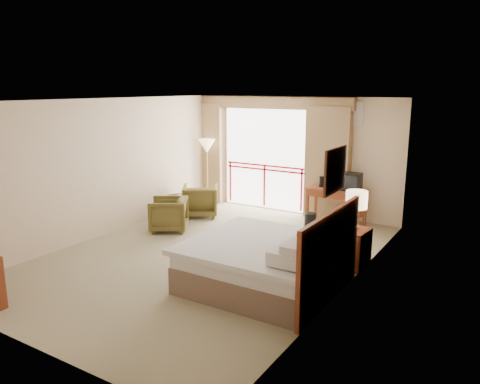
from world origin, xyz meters
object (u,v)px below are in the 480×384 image
Objects in this scene: armchair_far at (201,216)px; wastebasket at (310,220)px; armchair_near at (169,230)px; tv at (351,182)px; nightstand at (353,248)px; desk at (337,196)px; side_table at (178,203)px; floor_lamp at (207,148)px; bed at (268,262)px; table_lamp at (357,200)px.

wastebasket is at bearing 158.01° from armchair_far.
tv is at bearing 93.29° from armchair_near.
desk is (-1.11, 2.21, 0.30)m from nightstand.
side_table is 1.87m from floor_lamp.
desk is 3.50m from side_table.
table_lamp reaches higher than bed.
tv is at bearing 89.74° from bed.
table_lamp reaches higher than desk.
armchair_near is (-2.40, -1.76, -0.15)m from wastebasket.
floor_lamp is (-0.52, 1.01, 1.42)m from armchair_far.
armchair_near is (-3.09, -2.21, -0.98)m from tv.
wastebasket is 0.38× the size of armchair_far.
table_lamp reaches higher than nightstand.
armchair_near is at bearing -143.77° from wastebasket.
floor_lamp is at bearing -96.15° from armchair_far.
bed is 3.44× the size of table_lamp.
desk is 1.53× the size of armchair_far.
bed is at bearing -84.95° from desk.
floor_lamp is at bearing -179.25° from desk.
floor_lamp reaches higher than table_lamp.
armchair_far is (-4.00, 1.15, -1.12)m from table_lamp.
wastebasket is 3.32m from floor_lamp.
armchair_near is at bearing 61.75° from armchair_far.
floor_lamp reaches higher than armchair_near.
desk is at bearing 165.97° from armchair_far.
table_lamp is at bearing 60.92° from bed.
floor_lamp reaches higher than armchair_far.
nightstand is at bearing -90.00° from table_lamp.
tv reaches higher than nightstand.
desk is at bearing 120.54° from nightstand.
table_lamp reaches higher than tv.
armchair_far is (-4.00, 1.20, -0.32)m from nightstand.
floor_lamp reaches higher than tv.
nightstand is 2.39m from tv.
side_table is at bearing 171.64° from table_lamp.
side_table is (-3.13, -1.54, -0.24)m from desk.
side_table is at bearing 148.42° from bed.
table_lamp is 0.51× the size of desk.
armchair_near is at bearing -175.19° from nightstand.
tv is 3.48m from armchair_far.
nightstand is at bearing -48.72° from wastebasket.
wastebasket is at bearing 20.56° from side_table.
wastebasket is at bearing -9.42° from floor_lamp.
desk is 2.23× the size of side_table.
armchair_near is at bearing 155.93° from bed.
nightstand is 1.55× the size of tv.
wastebasket is (-0.69, -0.45, -0.82)m from tv.
wastebasket is at bearing 132.13° from table_lamp.
wastebasket is (-1.49, 1.65, -0.97)m from table_lamp.
armchair_near is (-3.89, -0.11, -1.12)m from table_lamp.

